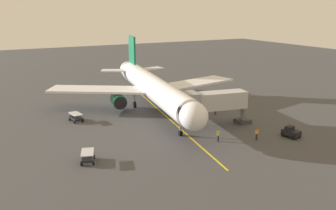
# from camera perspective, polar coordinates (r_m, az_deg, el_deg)

# --- Properties ---
(ground_plane) EXTENTS (220.00, 220.00, 0.00)m
(ground_plane) POSITION_cam_1_polar(r_m,az_deg,el_deg) (64.90, -3.90, -0.76)
(ground_plane) COLOR #424244
(apron_lead_in_line) EXTENTS (7.03, 39.46, 0.01)m
(apron_lead_in_line) POSITION_cam_1_polar(r_m,az_deg,el_deg) (59.26, 0.31, -2.24)
(apron_lead_in_line) COLOR yellow
(apron_lead_in_line) RESTS_ON ground
(airplane) EXTENTS (34.30, 40.21, 11.50)m
(airplane) POSITION_cam_1_polar(r_m,az_deg,el_deg) (63.71, -2.32, 2.67)
(airplane) COLOR white
(airplane) RESTS_ON ground
(jet_bridge) EXTENTS (11.52, 4.62, 5.40)m
(jet_bridge) POSITION_cam_1_polar(r_m,az_deg,el_deg) (55.22, 6.27, 0.45)
(jet_bridge) COLOR #B7B7BC
(jet_bridge) RESTS_ON ground
(ground_crew_marshaller) EXTENTS (0.46, 0.38, 1.71)m
(ground_crew_marshaller) POSITION_cam_1_polar(r_m,az_deg,el_deg) (51.51, 13.28, -4.26)
(ground_crew_marshaller) COLOR #23232D
(ground_crew_marshaller) RESTS_ON ground
(ground_crew_wing_walker) EXTENTS (0.37, 0.46, 1.71)m
(ground_crew_wing_walker) POSITION_cam_1_polar(r_m,az_deg,el_deg) (62.36, 7.20, -0.65)
(ground_crew_wing_walker) COLOR #23232D
(ground_crew_wing_walker) RESTS_ON ground
(ground_crew_loader) EXTENTS (0.47, 0.44, 1.71)m
(ground_crew_loader) POSITION_cam_1_polar(r_m,az_deg,el_deg) (50.09, 7.58, -4.52)
(ground_crew_loader) COLOR #23232D
(ground_crew_loader) RESTS_ON ground
(tug_near_nose) EXTENTS (1.93, 2.54, 1.50)m
(tug_near_nose) POSITION_cam_1_polar(r_m,az_deg,el_deg) (53.97, 18.11, -3.93)
(tug_near_nose) COLOR black
(tug_near_nose) RESTS_ON ground
(baggage_cart_portside) EXTENTS (2.21, 2.91, 1.27)m
(baggage_cart_portside) POSITION_cam_1_polar(r_m,az_deg,el_deg) (44.31, -12.06, -7.66)
(baggage_cart_portside) COLOR black
(baggage_cart_portside) RESTS_ON ground
(baggage_cart_starboard_side) EXTENTS (1.85, 2.77, 1.27)m
(baggage_cart_starboard_side) POSITION_cam_1_polar(r_m,az_deg,el_deg) (59.99, -13.77, -1.81)
(baggage_cart_starboard_side) COLOR black
(baggage_cart_starboard_side) RESTS_ON ground
(tug_rear_apron) EXTENTS (1.84, 2.49, 1.50)m
(tug_rear_apron) POSITION_cam_1_polar(r_m,az_deg,el_deg) (76.61, -0.45, 2.21)
(tug_rear_apron) COLOR yellow
(tug_rear_apron) RESTS_ON ground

